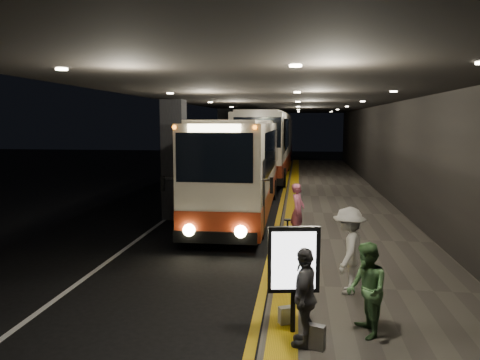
# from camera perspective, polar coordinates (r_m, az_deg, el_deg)

# --- Properties ---
(ground) EXTENTS (90.00, 90.00, 0.00)m
(ground) POSITION_cam_1_polar(r_m,az_deg,el_deg) (13.63, -6.14, -8.22)
(ground) COLOR black
(lane_line_white) EXTENTS (0.12, 50.00, 0.01)m
(lane_line_white) POSITION_cam_1_polar(r_m,az_deg,el_deg) (18.79, -7.99, -3.98)
(lane_line_white) COLOR silver
(lane_line_white) RESTS_ON ground
(kerb_stripe_yellow) EXTENTS (0.18, 50.00, 0.01)m
(kerb_stripe_yellow) POSITION_cam_1_polar(r_m,az_deg,el_deg) (18.16, 4.79, -4.32)
(kerb_stripe_yellow) COLOR gold
(kerb_stripe_yellow) RESTS_ON ground
(sidewalk) EXTENTS (4.50, 50.00, 0.15)m
(sidewalk) POSITION_cam_1_polar(r_m,az_deg,el_deg) (18.21, 12.37, -4.20)
(sidewalk) COLOR #514C44
(sidewalk) RESTS_ON ground
(tactile_strip) EXTENTS (0.50, 50.00, 0.01)m
(tactile_strip) POSITION_cam_1_polar(r_m,az_deg,el_deg) (18.12, 6.37, -3.88)
(tactile_strip) COLOR gold
(tactile_strip) RESTS_ON sidewalk
(terminal_wall) EXTENTS (0.10, 50.00, 6.00)m
(terminal_wall) POSITION_cam_1_polar(r_m,az_deg,el_deg) (18.23, 19.70, 4.83)
(terminal_wall) COLOR black
(terminal_wall) RESTS_ON ground
(support_columns) EXTENTS (0.80, 24.80, 4.40)m
(support_columns) POSITION_cam_1_polar(r_m,az_deg,el_deg) (17.46, -8.02, 2.46)
(support_columns) COLOR black
(support_columns) RESTS_ON ground
(canopy) EXTENTS (9.00, 50.00, 0.40)m
(canopy) POSITION_cam_1_polar(r_m,az_deg,el_deg) (17.83, 5.43, 10.31)
(canopy) COLOR black
(canopy) RESTS_ON support_columns
(coach_main) EXTENTS (2.47, 11.43, 3.55)m
(coach_main) POSITION_cam_1_polar(r_m,az_deg,el_deg) (17.89, 0.07, 1.03)
(coach_main) COLOR beige
(coach_main) RESTS_ON ground
(coach_second) EXTENTS (2.94, 13.07, 4.10)m
(coach_second) POSITION_cam_1_polar(r_m,az_deg,el_deg) (29.86, 3.20, 3.97)
(coach_second) COLOR beige
(coach_second) RESTS_ON ground
(coach_third) EXTENTS (2.70, 12.14, 3.80)m
(coach_third) POSITION_cam_1_polar(r_m,az_deg,el_deg) (42.42, 4.41, 4.69)
(coach_third) COLOR beige
(coach_third) RESTS_ON ground
(passenger_boarding) EXTENTS (0.56, 0.69, 1.62)m
(passenger_boarding) POSITION_cam_1_polar(r_m,az_deg,el_deg) (14.12, 7.05, -3.69)
(passenger_boarding) COLOR #C35B7A
(passenger_boarding) RESTS_ON sidewalk
(passenger_waiting_green) EXTENTS (0.57, 0.81, 1.53)m
(passenger_waiting_green) POSITION_cam_1_polar(r_m,az_deg,el_deg) (7.96, 15.17, -12.79)
(passenger_waiting_green) COLOR #467340
(passenger_waiting_green) RESTS_ON sidewalk
(passenger_waiting_white) EXTENTS (0.80, 1.23, 1.75)m
(passenger_waiting_white) POSITION_cam_1_polar(r_m,az_deg,el_deg) (9.76, 13.11, -8.34)
(passenger_waiting_white) COLOR silver
(passenger_waiting_white) RESTS_ON sidewalk
(passenger_waiting_grey) EXTENTS (0.58, 0.96, 1.55)m
(passenger_waiting_grey) POSITION_cam_1_polar(r_m,az_deg,el_deg) (7.46, 7.91, -13.91)
(passenger_waiting_grey) COLOR #4A494D
(passenger_waiting_grey) RESTS_ON sidewalk
(bag_polka) EXTENTS (0.34, 0.24, 0.38)m
(bag_polka) POSITION_cam_1_polar(r_m,az_deg,el_deg) (7.59, 9.07, -18.35)
(bag_polka) COLOR black
(bag_polka) RESTS_ON sidewalk
(bag_plain) EXTENTS (0.28, 0.23, 0.30)m
(bag_plain) POSITION_cam_1_polar(r_m,az_deg,el_deg) (8.36, 5.62, -16.10)
(bag_plain) COLOR silver
(bag_plain) RESTS_ON sidewalk
(info_sign) EXTENTS (0.84, 0.25, 1.78)m
(info_sign) POSITION_cam_1_polar(r_m,az_deg,el_deg) (7.70, 6.56, -9.88)
(info_sign) COLOR black
(info_sign) RESTS_ON sidewalk
(stanchion_post) EXTENTS (0.05, 0.05, 1.02)m
(stanchion_post) POSITION_cam_1_polar(r_m,az_deg,el_deg) (11.83, 5.77, -7.28)
(stanchion_post) COLOR black
(stanchion_post) RESTS_ON sidewalk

